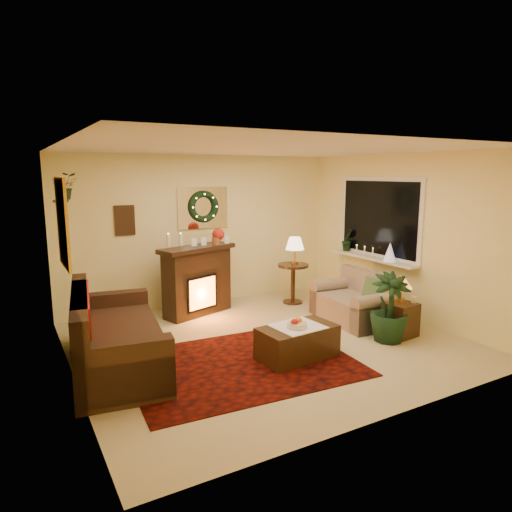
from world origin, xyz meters
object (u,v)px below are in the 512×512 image
loveseat (353,295)px  side_table_round (293,285)px  sofa (117,332)px  fireplace (197,281)px  end_table_square (400,317)px  coffee_table (297,342)px

loveseat → side_table_round: loveseat is taller
side_table_round → sofa: bearing=-159.6°
sofa → fireplace: 2.19m
loveseat → side_table_round: (-0.25, 1.30, -0.09)m
loveseat → end_table_square: (0.16, -0.84, -0.15)m
coffee_table → fireplace: bearing=95.0°
loveseat → end_table_square: 0.87m
sofa → loveseat: size_ratio=1.67×
side_table_round → end_table_square: side_table_round is taller
sofa → coffee_table: (2.01, -0.84, -0.22)m
end_table_square → coffee_table: (-1.73, 0.05, -0.06)m
end_table_square → loveseat: bearing=100.5°
coffee_table → side_table_round: bearing=52.7°
end_table_square → coffee_table: end_table_square is taller
side_table_round → fireplace: bearing=172.7°
fireplace → coffee_table: fireplace is taller
loveseat → end_table_square: size_ratio=2.73×
sofa → side_table_round: bearing=28.9°
loveseat → coffee_table: bearing=-149.3°
fireplace → side_table_round: bearing=-25.6°
sofa → loveseat: sofa is taller
fireplace → sofa: bearing=-155.9°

